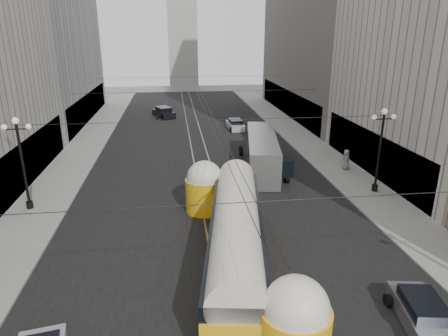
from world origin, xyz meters
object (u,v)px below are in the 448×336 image
object	(u,v)px
streetcar	(236,234)
city_bus	(262,151)
sedan_grey	(422,314)
pedestrian_sidewalk_right	(346,159)
pedestrian_crossing_b	(243,322)

from	to	relation	value
streetcar	city_bus	bearing A→B (deg)	72.79
sedan_grey	pedestrian_sidewalk_right	xyz separation A→B (m)	(4.99, 19.32, 0.47)
city_bus	pedestrian_crossing_b	world-z (taller)	city_bus
city_bus	sedan_grey	xyz separation A→B (m)	(2.25, -20.98, -1.07)
streetcar	pedestrian_crossing_b	size ratio (longest dim) A/B	9.20
streetcar	pedestrian_sidewalk_right	distance (m)	18.21
pedestrian_sidewalk_right	pedestrian_crossing_b	bearing A→B (deg)	37.06
sedan_grey	pedestrian_sidewalk_right	size ratio (longest dim) A/B	2.36
streetcar	city_bus	size ratio (longest dim) A/B	1.36
pedestrian_sidewalk_right	sedan_grey	bearing A→B (deg)	55.76
sedan_grey	city_bus	bearing A→B (deg)	96.12
sedan_grey	pedestrian_crossing_b	world-z (taller)	pedestrian_crossing_b
city_bus	pedestrian_crossing_b	distance (m)	21.57
pedestrian_sidewalk_right	streetcar	bearing A→B (deg)	29.01
streetcar	pedestrian_crossing_b	world-z (taller)	streetcar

